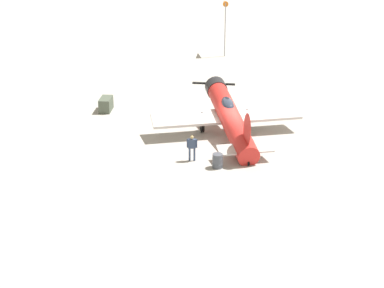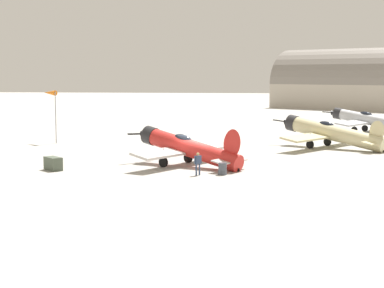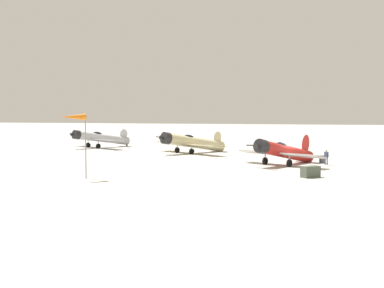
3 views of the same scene
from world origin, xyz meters
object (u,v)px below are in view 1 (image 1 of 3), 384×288
(ground_crew_mechanic, at_px, (192,145))
(airplane_foreground, at_px, (229,116))
(fuel_drum, at_px, (218,161))
(windsock_mast, at_px, (225,4))
(equipment_crate, at_px, (106,104))

(ground_crew_mechanic, bearing_deg, airplane_foreground, -28.01)
(fuel_drum, distance_m, windsock_mast, 28.42)
(airplane_foreground, height_order, fuel_drum, airplane_foreground)
(equipment_crate, bearing_deg, windsock_mast, 20.18)
(airplane_foreground, distance_m, equipment_crate, 10.42)
(airplane_foreground, relative_size, windsock_mast, 1.78)
(airplane_foreground, xyz_separation_m, equipment_crate, (-3.39, 9.80, -0.97))
(ground_crew_mechanic, distance_m, equipment_crate, 11.25)
(fuel_drum, bearing_deg, airplane_foreground, 38.26)
(fuel_drum, relative_size, windsock_mast, 0.16)
(airplane_foreground, height_order, windsock_mast, windsock_mast)
(ground_crew_mechanic, distance_m, fuel_drum, 1.90)
(equipment_crate, height_order, windsock_mast, windsock_mast)
(ground_crew_mechanic, xyz_separation_m, equipment_crate, (1.07, 11.19, -0.50))
(ground_crew_mechanic, relative_size, equipment_crate, 0.95)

